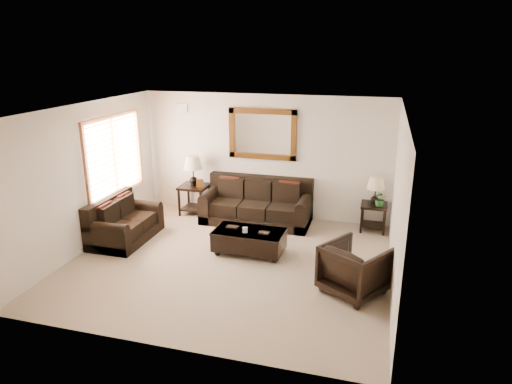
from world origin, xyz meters
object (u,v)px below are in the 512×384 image
(sofa, at_px, (257,206))
(end_table_right, at_px, (375,196))
(loveseat, at_px, (123,224))
(coffee_table, at_px, (249,239))
(end_table_left, at_px, (193,176))
(armchair, at_px, (355,267))

(sofa, xyz_separation_m, end_table_right, (2.45, 0.15, 0.41))
(loveseat, xyz_separation_m, coffee_table, (2.57, 0.07, -0.04))
(coffee_table, bearing_deg, loveseat, -177.21)
(end_table_right, distance_m, coffee_table, 2.81)
(sofa, relative_size, end_table_right, 2.00)
(end_table_left, relative_size, end_table_right, 1.16)
(end_table_left, height_order, armchair, end_table_left)
(end_table_left, xyz_separation_m, end_table_right, (3.96, 0.04, -0.12))
(sofa, distance_m, end_table_left, 1.60)
(end_table_left, bearing_deg, armchair, -34.99)
(coffee_table, xyz_separation_m, armchair, (1.96, -0.94, 0.17))
(sofa, bearing_deg, end_table_left, 175.84)
(loveseat, relative_size, coffee_table, 1.16)
(end_table_right, height_order, armchair, end_table_right)
(loveseat, distance_m, end_table_right, 5.08)
(coffee_table, bearing_deg, end_table_left, 138.03)
(end_table_left, distance_m, armchair, 4.61)
(sofa, height_order, armchair, sofa)
(end_table_right, bearing_deg, sofa, -176.43)
(loveseat, bearing_deg, coffee_table, -88.54)
(loveseat, height_order, coffee_table, loveseat)
(end_table_left, bearing_deg, end_table_right, 0.62)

